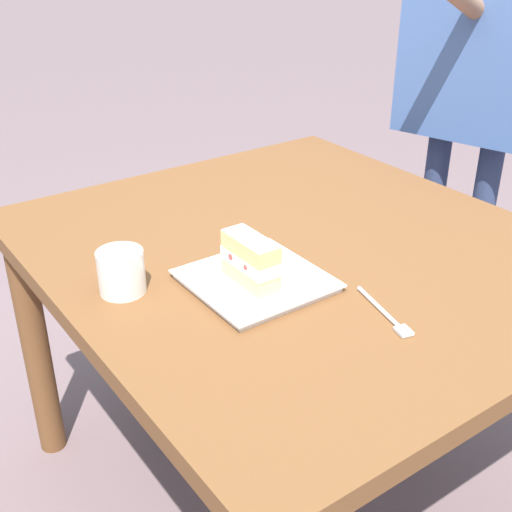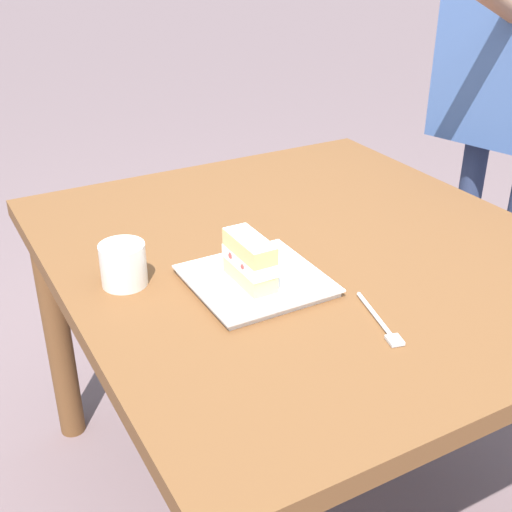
{
  "view_description": "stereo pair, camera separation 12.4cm",
  "coord_description": "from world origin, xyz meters",
  "px_view_note": "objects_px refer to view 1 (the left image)",
  "views": [
    {
      "loc": [
        0.99,
        -0.82,
        1.36
      ],
      "look_at": [
        0.09,
        -0.18,
        0.78
      ],
      "focal_mm": 46.66,
      "sensor_mm": 36.0,
      "label": 1
    },
    {
      "loc": [
        1.06,
        -0.71,
        1.36
      ],
      "look_at": [
        0.09,
        -0.18,
        0.78
      ],
      "focal_mm": 46.66,
      "sensor_mm": 36.0,
      "label": 2
    }
  ],
  "objects_px": {
    "dessert_plate": "(256,281)",
    "diner_person": "(480,48)",
    "cake_slice": "(251,260)",
    "coffee_cup": "(121,271)",
    "patio_table": "(298,283)",
    "dessert_fork": "(386,314)"
  },
  "relations": [
    {
      "from": "patio_table",
      "to": "dessert_fork",
      "type": "height_order",
      "value": "dessert_fork"
    },
    {
      "from": "dessert_fork",
      "to": "coffee_cup",
      "type": "xyz_separation_m",
      "value": [
        -0.35,
        -0.34,
        0.04
      ]
    },
    {
      "from": "dessert_fork",
      "to": "coffee_cup",
      "type": "bearing_deg",
      "value": -135.53
    },
    {
      "from": "cake_slice",
      "to": "diner_person",
      "type": "bearing_deg",
      "value": 106.4
    },
    {
      "from": "cake_slice",
      "to": "coffee_cup",
      "type": "height_order",
      "value": "cake_slice"
    },
    {
      "from": "dessert_plate",
      "to": "diner_person",
      "type": "xyz_separation_m",
      "value": [
        -0.28,
        0.96,
        0.29
      ]
    },
    {
      "from": "dessert_plate",
      "to": "diner_person",
      "type": "distance_m",
      "value": 1.04
    },
    {
      "from": "coffee_cup",
      "to": "dessert_plate",
      "type": "bearing_deg",
      "value": 60.24
    },
    {
      "from": "patio_table",
      "to": "dessert_plate",
      "type": "relative_size",
      "value": 4.69
    },
    {
      "from": "dessert_fork",
      "to": "coffee_cup",
      "type": "relative_size",
      "value": 1.92
    },
    {
      "from": "dessert_fork",
      "to": "patio_table",
      "type": "bearing_deg",
      "value": 170.14
    },
    {
      "from": "cake_slice",
      "to": "coffee_cup",
      "type": "xyz_separation_m",
      "value": [
        -0.13,
        -0.2,
        -0.02
      ]
    },
    {
      "from": "dessert_plate",
      "to": "diner_person",
      "type": "relative_size",
      "value": 0.16
    },
    {
      "from": "dessert_fork",
      "to": "coffee_cup",
      "type": "distance_m",
      "value": 0.49
    },
    {
      "from": "dessert_plate",
      "to": "dessert_fork",
      "type": "distance_m",
      "value": 0.26
    },
    {
      "from": "dessert_fork",
      "to": "diner_person",
      "type": "xyz_separation_m",
      "value": [
        -0.5,
        0.83,
        0.29
      ]
    },
    {
      "from": "cake_slice",
      "to": "dessert_fork",
      "type": "bearing_deg",
      "value": 33.18
    },
    {
      "from": "dessert_fork",
      "to": "diner_person",
      "type": "distance_m",
      "value": 1.02
    },
    {
      "from": "patio_table",
      "to": "diner_person",
      "type": "xyz_separation_m",
      "value": [
        -0.19,
        0.78,
        0.4
      ]
    },
    {
      "from": "dessert_plate",
      "to": "cake_slice",
      "type": "relative_size",
      "value": 1.93
    },
    {
      "from": "dessert_plate",
      "to": "dessert_fork",
      "type": "relative_size",
      "value": 1.45
    },
    {
      "from": "patio_table",
      "to": "dessert_plate",
      "type": "distance_m",
      "value": 0.23
    }
  ]
}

